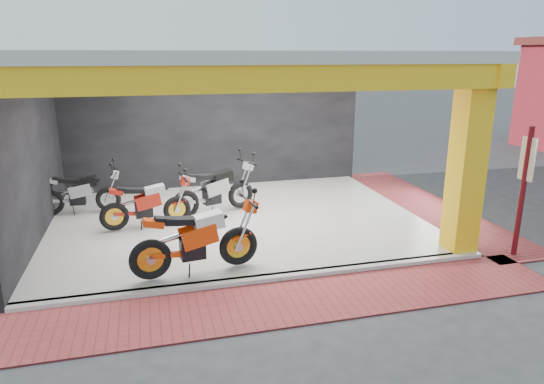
{
  "coord_description": "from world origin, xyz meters",
  "views": [
    {
      "loc": [
        -1.83,
        -8.16,
        3.65
      ],
      "look_at": [
        0.6,
        1.18,
        0.9
      ],
      "focal_mm": 32.0,
      "sensor_mm": 36.0,
      "label": 1
    }
  ],
  "objects": [
    {
      "name": "ground",
      "position": [
        0.0,
        0.0,
        0.0
      ],
      "size": [
        80.0,
        80.0,
        0.0
      ],
      "primitive_type": "plane",
      "color": "#2D2D30",
      "rests_on": "ground"
    },
    {
      "name": "showroom_floor",
      "position": [
        0.0,
        2.0,
        0.05
      ],
      "size": [
        8.0,
        6.0,
        0.1
      ],
      "primitive_type": "cube",
      "color": "silver",
      "rests_on": "ground"
    },
    {
      "name": "showroom_ceiling",
      "position": [
        0.0,
        2.0,
        3.6
      ],
      "size": [
        8.4,
        6.4,
        0.2
      ],
      "primitive_type": "cube",
      "color": "beige",
      "rests_on": "corner_column"
    },
    {
      "name": "back_wall",
      "position": [
        0.0,
        5.1,
        1.75
      ],
      "size": [
        8.2,
        0.2,
        3.5
      ],
      "primitive_type": "cube",
      "color": "black",
      "rests_on": "ground"
    },
    {
      "name": "left_wall",
      "position": [
        -4.1,
        2.0,
        1.75
      ],
      "size": [
        0.2,
        6.2,
        3.5
      ],
      "primitive_type": "cube",
      "color": "black",
      "rests_on": "ground"
    },
    {
      "name": "corner_column",
      "position": [
        3.75,
        -0.75,
        1.75
      ],
      "size": [
        0.5,
        0.5,
        3.5
      ],
      "primitive_type": "cube",
      "color": "yellow",
      "rests_on": "ground"
    },
    {
      "name": "header_beam_front",
      "position": [
        0.0,
        -1.0,
        3.3
      ],
      "size": [
        8.4,
        0.3,
        0.4
      ],
      "primitive_type": "cube",
      "color": "yellow",
      "rests_on": "corner_column"
    },
    {
      "name": "header_beam_right",
      "position": [
        4.0,
        2.0,
        3.3
      ],
      "size": [
        0.3,
        6.4,
        0.4
      ],
      "primitive_type": "cube",
      "color": "yellow",
      "rests_on": "corner_column"
    },
    {
      "name": "floor_kerb",
      "position": [
        0.0,
        -1.02,
        0.05
      ],
      "size": [
        8.0,
        0.2,
        0.1
      ],
      "primitive_type": "cube",
      "color": "silver",
      "rests_on": "ground"
    },
    {
      "name": "paver_front",
      "position": [
        0.0,
        -1.8,
        0.01
      ],
      "size": [
        9.0,
        1.4,
        0.03
      ],
      "primitive_type": "cube",
      "color": "maroon",
      "rests_on": "ground"
    },
    {
      "name": "paver_right",
      "position": [
        4.8,
        2.0,
        0.01
      ],
      "size": [
        1.4,
        7.0,
        0.03
      ],
      "primitive_type": "cube",
      "color": "maroon",
      "rests_on": "ground"
    },
    {
      "name": "signpost",
      "position": [
        4.7,
        -1.13,
        1.34
      ],
      "size": [
        0.1,
        0.34,
        2.44
      ],
      "rotation": [
        0.0,
        0.0,
        0.03
      ],
      "color": "#5C0D15",
      "rests_on": "ground"
    },
    {
      "name": "moto_hero",
      "position": [
        -0.44,
        -0.5,
        0.8
      ],
      "size": [
        2.39,
        1.15,
        1.4
      ],
      "primitive_type": null,
      "rotation": [
        0.0,
        0.0,
        0.14
      ],
      "color": "#EE3C0A",
      "rests_on": "showroom_floor"
    },
    {
      "name": "moto_row_a",
      "position": [
        -1.31,
        2.0,
        0.71
      ],
      "size": [
        2.08,
        1.0,
        1.22
      ],
      "primitive_type": null,
      "rotation": [
        0.0,
        0.0,
        0.13
      ],
      "color": "#AC1D12",
      "rests_on": "showroom_floor"
    },
    {
      "name": "moto_row_b",
      "position": [
        0.22,
        2.69,
        0.77
      ],
      "size": [
        2.35,
        1.53,
        1.34
      ],
      "primitive_type": null,
      "rotation": [
        0.0,
        0.0,
        0.36
      ],
      "color": "#95989C",
      "rests_on": "showroom_floor"
    },
    {
      "name": "moto_row_d",
      "position": [
        -2.8,
        3.21,
        0.69
      ],
      "size": [
        1.95,
        0.8,
        1.17
      ],
      "primitive_type": null,
      "rotation": [
        0.0,
        0.0,
        -0.04
      ],
      "color": "#9C9FA3",
      "rests_on": "showroom_floor"
    }
  ]
}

